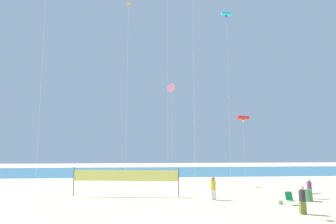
# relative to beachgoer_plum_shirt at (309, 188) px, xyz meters

# --- Properties ---
(ocean_band) EXTENTS (120.00, 20.00, 0.01)m
(ocean_band) POSITION_rel_beachgoer_plum_shirt_xyz_m (-12.00, 26.85, -0.84)
(ocean_band) COLOR teal
(ocean_band) RESTS_ON ground
(beachgoer_plum_shirt) EXTENTS (0.36, 0.36, 1.59)m
(beachgoer_plum_shirt) POSITION_rel_beachgoer_plum_shirt_xyz_m (0.00, 0.00, 0.00)
(beachgoer_plum_shirt) COLOR white
(beachgoer_plum_shirt) RESTS_ON ground
(beachgoer_charcoal_shirt) EXTENTS (0.39, 0.39, 1.72)m
(beachgoer_charcoal_shirt) POSITION_rel_beachgoer_plum_shirt_xyz_m (-3.46, -5.05, 0.07)
(beachgoer_charcoal_shirt) COLOR olive
(beachgoer_charcoal_shirt) RESTS_ON ground
(beachgoer_mustard_shirt) EXTENTS (0.40, 0.40, 1.77)m
(beachgoer_mustard_shirt) POSITION_rel_beachgoer_plum_shirt_xyz_m (-7.86, 0.05, 0.10)
(beachgoer_mustard_shirt) COLOR white
(beachgoer_mustard_shirt) RESTS_ON ground
(folding_beach_chair) EXTENTS (0.52, 0.65, 0.89)m
(folding_beach_chair) POSITION_rel_beachgoer_plum_shirt_xyz_m (-2.80, -2.19, -0.38)
(folding_beach_chair) COLOR #1E8C4C
(folding_beach_chair) RESTS_ON ground
(trash_barrel) EXTENTS (0.62, 0.62, 0.87)m
(trash_barrel) POSITION_rel_beachgoer_plum_shirt_xyz_m (-0.73, -1.02, -0.41)
(trash_barrel) COLOR #3F7F4C
(trash_barrel) RESTS_ON ground
(volleyball_net) EXTENTS (8.93, 1.26, 2.40)m
(volleyball_net) POSITION_rel_beachgoer_plum_shirt_xyz_m (-14.86, 2.08, 0.80)
(volleyball_net) COLOR #4C4C51
(volleyball_net) RESTS_ON ground
(beach_handbag) EXTENTS (0.31, 0.16, 0.25)m
(beach_handbag) POSITION_rel_beachgoer_plum_shirt_xyz_m (-3.41, -1.99, -0.72)
(beach_handbag) COLOR #99B28C
(beach_handbag) RESTS_ON ground
(kite_red_tube) EXTENTS (1.28, 0.75, 7.19)m
(kite_red_tube) POSITION_rel_beachgoer_plum_shirt_xyz_m (-3.63, 4.68, 6.12)
(kite_red_tube) COLOR silver
(kite_red_tube) RESTS_ON ground
(kite_pink_delta) EXTENTS (1.15, 0.95, 11.59)m
(kite_pink_delta) POSITION_rel_beachgoer_plum_shirt_xyz_m (-10.18, 10.26, 10.20)
(kite_pink_delta) COLOR silver
(kite_pink_delta) RESTS_ON ground
(kite_orange_diamond) EXTENTS (0.55, 0.55, 15.39)m
(kite_orange_diamond) POSITION_rel_beachgoer_plum_shirt_xyz_m (-14.65, -1.36, 13.42)
(kite_orange_diamond) COLOR silver
(kite_orange_diamond) RESTS_ON ground
(kite_cyan_tube) EXTENTS (1.23, 0.57, 21.31)m
(kite_cyan_tube) POSITION_rel_beachgoer_plum_shirt_xyz_m (-3.12, 11.12, 20.07)
(kite_cyan_tube) COLOR silver
(kite_cyan_tube) RESTS_ON ground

